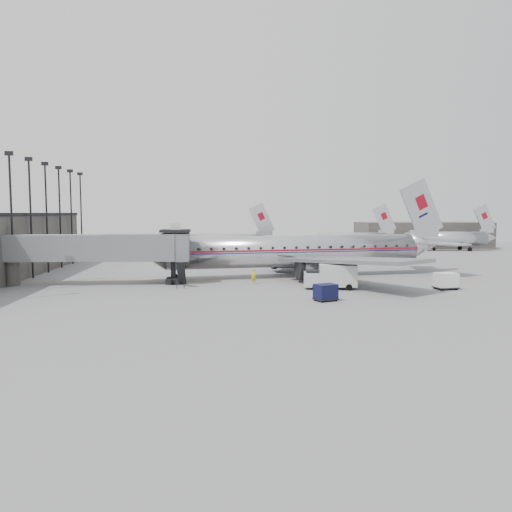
{
  "coord_description": "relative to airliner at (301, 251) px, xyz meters",
  "views": [
    {
      "loc": [
        -4.47,
        -55.13,
        8.35
      ],
      "look_at": [
        0.46,
        3.51,
        3.2
      ],
      "focal_mm": 35.0,
      "sensor_mm": 36.0,
      "label": 1
    }
  ],
  "objects": [
    {
      "name": "ramp_worker",
      "position": [
        -6.71,
        -6.53,
        -2.42
      ],
      "size": [
        0.66,
        0.44,
        1.78
      ],
      "primitive_type": "imported",
      "rotation": [
        0.0,
        0.0,
        0.03
      ],
      "color": "gold",
      "rests_on": "ground"
    },
    {
      "name": "floodlight_masts",
      "position": [
        -34.32,
        3.87,
        5.05
      ],
      "size": [
        0.9,
        42.25,
        15.25
      ],
      "color": "black",
      "rests_on": "ground"
    },
    {
      "name": "distant_aircraft_near",
      "position": [
        -8.62,
        32.87,
        -0.58
      ],
      "size": [
        16.39,
        3.2,
        10.26
      ],
      "color": "silver",
      "rests_on": "ground"
    },
    {
      "name": "jet_bridge",
      "position": [
        -23.48,
        -5.46,
        0.87
      ],
      "size": [
        21.0,
        6.2,
        7.1
      ],
      "color": "slate",
      "rests_on": "ground"
    },
    {
      "name": "apron_line",
      "position": [
        -3.82,
        -3.13,
        -3.31
      ],
      "size": [
        60.0,
        0.15,
        0.01
      ],
      "primitive_type": "cube",
      "rotation": [
        0.0,
        0.0,
        1.57
      ],
      "color": "gold",
      "rests_on": "ground"
    },
    {
      "name": "ground",
      "position": [
        -6.82,
        -9.13,
        -3.31
      ],
      "size": [
        160.0,
        160.0,
        0.0
      ],
      "primitive_type": "plane",
      "color": "slate",
      "rests_on": "ground"
    },
    {
      "name": "distant_aircraft_mid",
      "position": [
        17.38,
        36.87,
        -0.58
      ],
      "size": [
        16.39,
        3.2,
        10.26
      ],
      "color": "silver",
      "rests_on": "ground"
    },
    {
      "name": "hangar",
      "position": [
        38.18,
        50.87,
        -0.31
      ],
      "size": [
        30.0,
        12.0,
        6.0
      ],
      "primitive_type": "cube",
      "color": "#3C3A37",
      "rests_on": "ground"
    },
    {
      "name": "baggage_cart_navy",
      "position": [
        -0.82,
        -18.33,
        -2.46
      ],
      "size": [
        2.49,
        2.23,
        1.6
      ],
      "rotation": [
        0.0,
        0.0,
        0.41
      ],
      "color": "black",
      "rests_on": "ground"
    },
    {
      "name": "distant_aircraft_far",
      "position": [
        41.38,
        40.87,
        -0.58
      ],
      "size": [
        16.39,
        3.2,
        10.26
      ],
      "color": "silver",
      "rests_on": "ground"
    },
    {
      "name": "airliner",
      "position": [
        0.0,
        0.0,
        0.0
      ],
      "size": [
        41.47,
        38.16,
        13.17
      ],
      "rotation": [
        0.0,
        0.0,
        0.15
      ],
      "color": "silver",
      "rests_on": "ground"
    },
    {
      "name": "service_van",
      "position": [
        1.4,
        -11.11,
        -1.91
      ],
      "size": [
        5.93,
        3.0,
        2.67
      ],
      "rotation": [
        0.0,
        0.0,
        -0.15
      ],
      "color": "#B8B8BA",
      "rests_on": "ground"
    },
    {
      "name": "baggage_cart_white",
      "position": [
        13.78,
        -12.46,
        -2.35
      ],
      "size": [
        2.56,
        2.1,
        1.82
      ],
      "rotation": [
        0.0,
        0.0,
        0.16
      ],
      "color": "white",
      "rests_on": "ground"
    }
  ]
}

